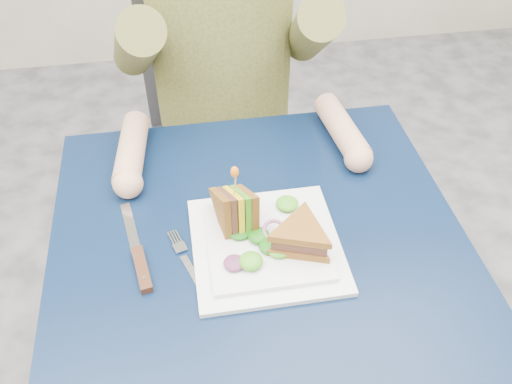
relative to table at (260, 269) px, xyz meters
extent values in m
cube|color=black|center=(0.00, 0.00, 0.06)|extent=(0.75, 0.75, 0.03)
cylinder|color=#595B5E|center=(-0.32, 0.32, -0.30)|extent=(0.04, 0.04, 0.70)
cylinder|color=#595B5E|center=(0.32, 0.32, -0.30)|extent=(0.04, 0.04, 0.70)
cube|color=#47474C|center=(0.00, 0.58, -0.20)|extent=(0.42, 0.40, 0.04)
cube|color=#47474C|center=(0.00, 0.76, 0.05)|extent=(0.42, 0.03, 0.46)
cylinder|color=#47474C|center=(-0.18, 0.41, -0.44)|extent=(0.02, 0.02, 0.43)
cylinder|color=#47474C|center=(0.18, 0.41, -0.44)|extent=(0.02, 0.02, 0.43)
cylinder|color=#47474C|center=(-0.18, 0.75, -0.44)|extent=(0.02, 0.02, 0.43)
cylinder|color=#47474C|center=(0.18, 0.75, -0.44)|extent=(0.02, 0.02, 0.43)
cylinder|color=brown|center=(0.00, 0.56, 0.22)|extent=(0.34, 0.34, 0.52)
cylinder|color=brown|center=(-0.20, 0.47, 0.23)|extent=(0.15, 0.39, 0.31)
cylinder|color=tan|center=(-0.23, 0.27, 0.11)|extent=(0.08, 0.20, 0.06)
sphere|color=tan|center=(-0.23, 0.17, 0.11)|extent=(0.06, 0.06, 0.06)
cylinder|color=brown|center=(0.20, 0.47, 0.23)|extent=(0.15, 0.39, 0.31)
cylinder|color=tan|center=(0.23, 0.27, 0.11)|extent=(0.08, 0.20, 0.06)
sphere|color=tan|center=(0.23, 0.17, 0.11)|extent=(0.06, 0.06, 0.06)
cube|color=white|center=(0.01, -0.01, 0.08)|extent=(0.26, 0.26, 0.01)
cube|color=white|center=(0.01, -0.01, 0.09)|extent=(0.21, 0.21, 0.01)
cube|color=silver|center=(-0.12, -0.07, 0.08)|extent=(0.05, 0.11, 0.00)
cube|color=silver|center=(-0.14, 0.01, 0.08)|extent=(0.03, 0.03, 0.00)
cube|color=silver|center=(-0.16, 0.03, 0.08)|extent=(0.01, 0.03, 0.00)
cube|color=silver|center=(-0.15, 0.03, 0.08)|extent=(0.01, 0.03, 0.00)
cube|color=silver|center=(-0.15, 0.03, 0.08)|extent=(0.01, 0.03, 0.00)
cube|color=silver|center=(-0.14, 0.03, 0.08)|extent=(0.01, 0.03, 0.00)
cube|color=silver|center=(-0.23, 0.07, 0.08)|extent=(0.04, 0.14, 0.00)
cube|color=black|center=(-0.21, -0.03, 0.09)|extent=(0.04, 0.10, 0.01)
cylinder|color=silver|center=(-0.21, -0.01, 0.09)|extent=(0.01, 0.01, 0.00)
cylinder|color=silver|center=(-0.21, -0.06, 0.09)|extent=(0.01, 0.01, 0.00)
cylinder|color=tan|center=(-0.04, 0.03, 0.20)|extent=(0.01, 0.01, 0.06)
ellipsoid|color=orange|center=(-0.04, 0.03, 0.23)|extent=(0.01, 0.01, 0.02)
torus|color=#9E4C7A|center=(0.02, -0.01, 0.11)|extent=(0.04, 0.04, 0.02)
camera|label=1|loc=(-0.11, -0.63, 0.82)|focal=38.00mm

